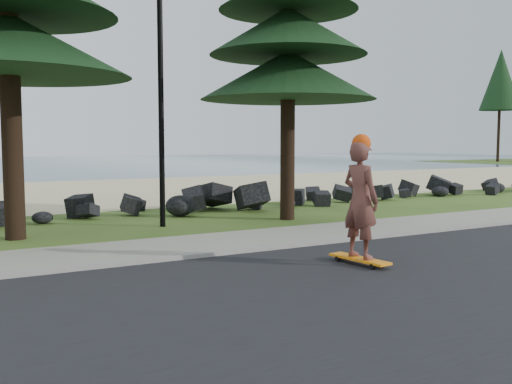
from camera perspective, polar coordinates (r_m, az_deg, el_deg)
ground at (r=11.81m, az=-3.94°, el=-5.46°), size 160.00×160.00×0.00m
road at (r=8.08m, az=10.15°, el=-10.38°), size 160.00×7.00×0.02m
kerb at (r=11.01m, az=-1.91°, el=-5.95°), size 160.00×0.20×0.10m
sidewalk at (r=11.98m, az=-4.35°, el=-5.11°), size 160.00×2.00×0.08m
beach_sand at (r=25.57m, az=-18.04°, el=-0.04°), size 160.00×15.00×0.01m
seawall_boulders at (r=16.98m, az=-12.09°, el=-2.35°), size 60.00×2.40×1.10m
lamp_post at (r=14.71m, az=-9.54°, el=12.73°), size 0.25×0.14×8.14m
skateboarder at (r=9.99m, az=10.40°, el=-0.85°), size 0.57×1.24×2.26m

